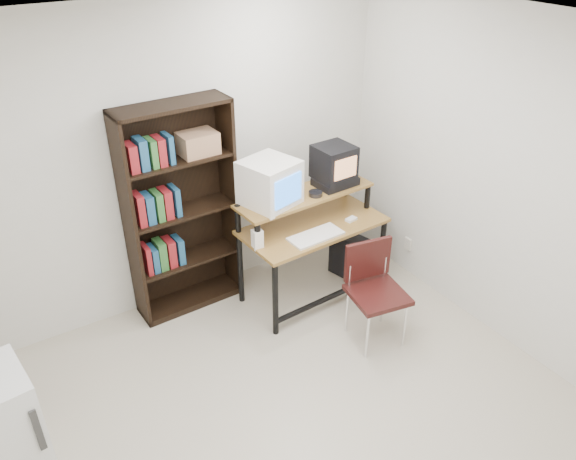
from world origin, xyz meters
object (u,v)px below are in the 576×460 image
computer_desk (312,227)px  pc_tower (353,258)px  school_chair (374,283)px  crt_monitor (270,183)px  crt_tv (334,162)px  bookshelf (180,209)px

computer_desk → pc_tower: bearing=-4.1°
computer_desk → pc_tower: size_ratio=2.87×
computer_desk → school_chair: (0.09, -0.75, -0.17)m
computer_desk → crt_monitor: (-0.34, 0.13, 0.47)m
crt_tv → school_chair: bearing=-106.6°
computer_desk → crt_monitor: size_ratio=2.59×
crt_monitor → crt_tv: size_ratio=1.51×
computer_desk → crt_tv: bearing=18.4°
computer_desk → crt_monitor: crt_monitor is taller
crt_tv → pc_tower: (0.19, -0.13, -0.99)m
school_chair → bookshelf: 1.72m
crt_monitor → bookshelf: bearing=135.2°
pc_tower → school_chair: (-0.40, -0.74, 0.31)m
crt_monitor → school_chair: 1.17m
pc_tower → crt_monitor: bearing=157.1°
crt_tv → pc_tower: 1.01m
pc_tower → bookshelf: bookshelf is taller
computer_desk → school_chair: 0.78m
crt_tv → computer_desk: bearing=-161.5°
bookshelf → computer_desk: bearing=-28.1°
school_chair → crt_tv: bearing=86.0°
bookshelf → crt_monitor: bearing=-31.0°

